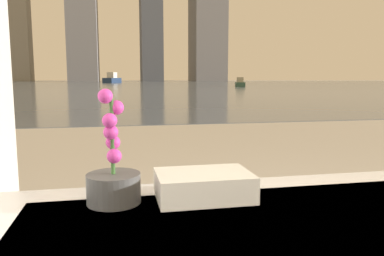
{
  "coord_description": "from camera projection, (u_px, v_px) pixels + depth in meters",
  "views": [
    {
      "loc": [
        -0.52,
        -0.15,
        0.9
      ],
      "look_at": [
        -0.05,
        2.19,
        0.59
      ],
      "focal_mm": 35.0,
      "sensor_mm": 36.0,
      "label": 1
    }
  ],
  "objects": [
    {
      "name": "potted_orchid",
      "position": [
        113.0,
        177.0,
        1.09
      ],
      "size": [
        0.16,
        0.16,
        0.33
      ],
      "color": "#4C4C4C",
      "rests_on": "bathtub"
    },
    {
      "name": "towel_stack",
      "position": [
        204.0,
        185.0,
        1.14
      ],
      "size": [
        0.29,
        0.2,
        0.08
      ],
      "color": "silver",
      "rests_on": "bathtub"
    },
    {
      "name": "harbor_water",
      "position": [
        119.0,
        84.0,
        60.6
      ],
      "size": [
        180.0,
        110.0,
        0.01
      ],
      "color": "slate",
      "rests_on": "ground_plane"
    },
    {
      "name": "harbor_boat_1",
      "position": [
        112.0,
        79.0,
        73.29
      ],
      "size": [
        3.68,
        5.77,
        2.05
      ],
      "color": "navy",
      "rests_on": "harbor_water"
    },
    {
      "name": "harbor_boat_2",
      "position": [
        240.0,
        83.0,
        39.82
      ],
      "size": [
        1.56,
        2.81,
        1.0
      ],
      "color": "#335647",
      "rests_on": "harbor_water"
    },
    {
      "name": "skyline_tower_1",
      "position": [
        7.0,
        6.0,
        106.21
      ],
      "size": [
        11.4,
        6.04,
        42.8
      ],
      "color": "gray",
      "rests_on": "ground_plane"
    },
    {
      "name": "skyline_tower_2",
      "position": [
        83.0,
        26.0,
        110.93
      ],
      "size": [
        8.45,
        13.89,
        32.72
      ],
      "color": "slate",
      "rests_on": "ground_plane"
    }
  ]
}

